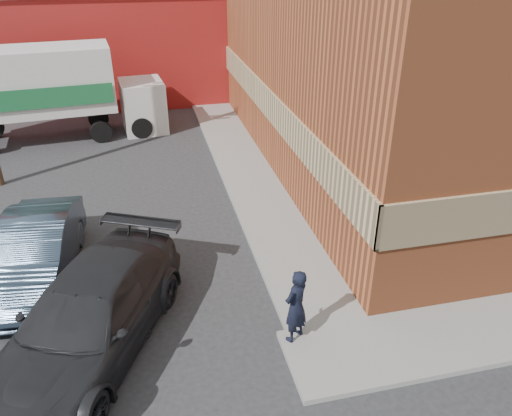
{
  "coord_description": "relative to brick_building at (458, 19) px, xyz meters",
  "views": [
    {
      "loc": [
        -2.68,
        -7.43,
        7.15
      ],
      "look_at": [
        -0.23,
        2.97,
        1.38
      ],
      "focal_mm": 35.0,
      "sensor_mm": 36.0,
      "label": 1
    }
  ],
  "objects": [
    {
      "name": "ground",
      "position": [
        -8.5,
        -9.0,
        -4.68
      ],
      "size": [
        90.0,
        90.0,
        0.0
      ],
      "primitive_type": "plane",
      "color": "#28282B",
      "rests_on": "ground"
    },
    {
      "name": "brick_building",
      "position": [
        0.0,
        0.0,
        0.0
      ],
      "size": [
        14.25,
        18.25,
        9.36
      ],
      "color": "#AA512C",
      "rests_on": "ground"
    },
    {
      "name": "sidewalk_west",
      "position": [
        -7.9,
        0.0,
        -4.62
      ],
      "size": [
        1.8,
        18.0,
        0.12
      ],
      "primitive_type": "cube",
      "color": "gray",
      "rests_on": "ground"
    },
    {
      "name": "warehouse",
      "position": [
        -14.5,
        11.0,
        -1.87
      ],
      "size": [
        16.3,
        8.3,
        5.6
      ],
      "color": "maroon",
      "rests_on": "ground"
    },
    {
      "name": "man",
      "position": [
        -8.7,
        -9.25,
        -3.76
      ],
      "size": [
        0.7,
        0.65,
        1.6
      ],
      "primitive_type": "imported",
      "rotation": [
        0.0,
        0.0,
        3.75
      ],
      "color": "black",
      "rests_on": "sidewalk_south"
    },
    {
      "name": "sedan",
      "position": [
        -13.94,
        -5.8,
        -3.94
      ],
      "size": [
        1.89,
        4.59,
        1.48
      ],
      "primitive_type": "imported",
      "rotation": [
        0.0,
        0.0,
        -0.07
      ],
      "color": "#344456",
      "rests_on": "ground"
    },
    {
      "name": "suv_b",
      "position": [
        -12.58,
        -8.5,
        -3.89
      ],
      "size": [
        4.34,
        5.86,
        1.58
      ],
      "primitive_type": "imported",
      "rotation": [
        0.0,
        0.0,
        -0.45
      ],
      "color": "#252528",
      "rests_on": "ground"
    },
    {
      "name": "box_truck",
      "position": [
        -14.28,
        4.09,
        -2.6
      ],
      "size": [
        7.48,
        2.87,
        3.61
      ],
      "rotation": [
        0.0,
        0.0,
        0.1
      ],
      "color": "silver",
      "rests_on": "ground"
    }
  ]
}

